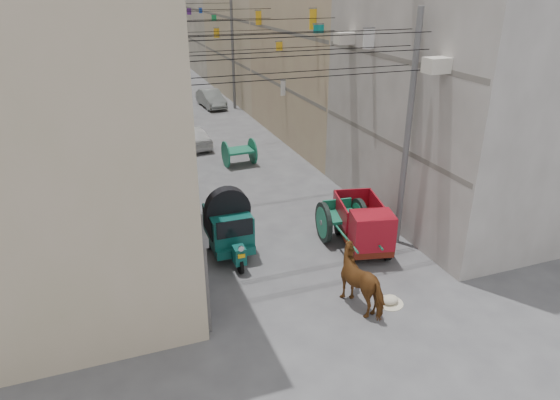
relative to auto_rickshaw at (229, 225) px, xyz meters
name	(u,v)px	position (x,y,z in m)	size (l,w,h in m)	color
ground	(403,380)	(2.31, -7.25, -1.10)	(140.00, 140.00, 0.00)	#434345
building_row_left	(54,14)	(-5.68, 26.88, 5.36)	(8.00, 62.00, 14.00)	tan
building_row_right	(264,10)	(10.31, 26.88, 5.36)	(8.00, 62.00, 14.00)	#ACA6A1
shutters_left	(166,188)	(-1.60, 3.13, 0.39)	(0.18, 14.40, 2.88)	#47464B
signboards	(202,79)	(2.30, 14.41, 2.33)	(8.22, 40.52, 5.67)	#1C9F57
ac_units	(391,22)	(5.96, 0.42, 6.33)	(0.70, 6.55, 3.35)	beige
utility_poles	(221,83)	(2.31, 9.75, 2.90)	(7.40, 22.20, 8.00)	#5B5B5D
overhead_cables	(233,29)	(2.31, 7.15, 5.67)	(7.40, 22.52, 1.12)	black
auto_rickshaw	(229,225)	(0.00, 0.00, 0.00)	(1.52, 2.66, 1.87)	black
tonga_cart	(342,220)	(4.11, -0.35, -0.33)	(1.67, 3.37, 1.48)	black
mini_truck	(365,229)	(4.46, -1.45, -0.26)	(2.05, 3.35, 1.75)	black
second_cart	(239,152)	(2.82, 8.62, -0.39)	(1.58, 1.41, 1.34)	#166246
feed_sack	(390,300)	(3.65, -4.48, -0.97)	(0.50, 0.40, 0.25)	beige
horse	(364,280)	(2.85, -4.25, -0.25)	(0.92, 2.02, 1.71)	brown
distant_car_white	(194,136)	(1.25, 12.56, -0.50)	(1.42, 3.54, 1.21)	silver
distant_car_grey	(211,99)	(4.39, 21.79, -0.47)	(1.34, 3.84, 1.27)	slate
distant_car_green	(150,77)	(1.28, 33.24, -0.56)	(1.51, 3.71, 1.08)	#20603C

